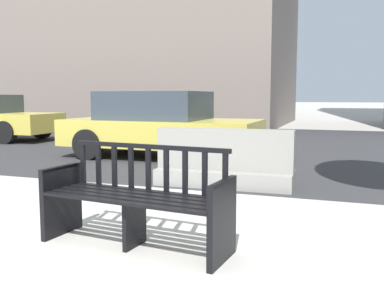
# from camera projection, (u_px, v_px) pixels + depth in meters

# --- Properties ---
(ground_plane) EXTENTS (200.00, 200.00, 0.00)m
(ground_plane) POSITION_uv_depth(u_px,v_px,m) (81.00, 258.00, 3.48)
(ground_plane) COLOR #B7B2A8
(street_asphalt) EXTENTS (120.00, 12.00, 0.01)m
(street_asphalt) POSITION_uv_depth(u_px,v_px,m) (266.00, 145.00, 11.62)
(street_asphalt) COLOR #333335
(street_asphalt) RESTS_ON ground
(street_bench) EXTENTS (1.73, 0.69, 0.88)m
(street_bench) POSITION_uv_depth(u_px,v_px,m) (136.00, 202.00, 3.73)
(street_bench) COLOR black
(street_bench) RESTS_ON ground
(jersey_barrier_centre) EXTENTS (2.02, 0.75, 0.84)m
(jersey_barrier_centre) POSITION_uv_depth(u_px,v_px,m) (225.00, 163.00, 6.29)
(jersey_barrier_centre) COLOR gray
(jersey_barrier_centre) RESTS_ON ground
(car_taxi_near) EXTENTS (4.19, 2.04, 1.42)m
(car_taxi_near) POSITION_uv_depth(u_px,v_px,m) (160.00, 125.00, 9.24)
(car_taxi_near) COLOR #DBC64C
(car_taxi_near) RESTS_ON ground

